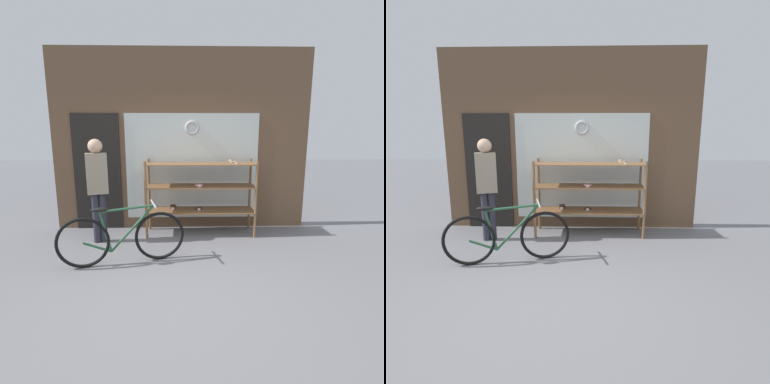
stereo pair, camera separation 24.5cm
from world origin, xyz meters
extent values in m
plane|color=slate|center=(0.00, 0.00, 0.00)|extent=(30.00, 30.00, 0.00)
cube|color=brown|center=(0.00, 2.25, 1.60)|extent=(4.60, 0.08, 3.20)
cube|color=silver|center=(0.20, 2.20, 1.15)|extent=(2.39, 0.02, 1.90)
cube|color=black|center=(-1.52, 2.19, 1.05)|extent=(0.84, 0.03, 2.10)
torus|color=#B7B7BC|center=(0.20, 2.18, 1.85)|extent=(0.26, 0.06, 0.26)
cylinder|color=brown|center=(-0.58, 1.61, 0.66)|extent=(0.04, 0.04, 1.31)
cylinder|color=brown|center=(1.25, 1.61, 0.66)|extent=(0.04, 0.04, 1.31)
cylinder|color=brown|center=(-0.58, 2.08, 0.66)|extent=(0.04, 0.04, 1.31)
cylinder|color=brown|center=(1.25, 2.08, 0.66)|extent=(0.04, 0.04, 1.31)
cube|color=brown|center=(0.34, 1.85, 0.42)|extent=(1.88, 0.52, 0.02)
cube|color=brown|center=(0.34, 1.85, 0.85)|extent=(1.88, 0.52, 0.02)
cube|color=brown|center=(0.34, 1.85, 1.24)|extent=(1.88, 0.52, 0.02)
ellipsoid|color=brown|center=(0.92, 1.77, 1.28)|extent=(0.08, 0.07, 0.06)
cube|color=white|center=(0.92, 1.72, 1.27)|extent=(0.05, 0.00, 0.04)
torus|color=#4C2D1E|center=(0.31, 1.89, 0.45)|extent=(0.13, 0.13, 0.04)
cube|color=white|center=(0.31, 1.82, 0.45)|extent=(0.05, 0.00, 0.04)
torus|color=pink|center=(0.31, 1.80, 0.88)|extent=(0.14, 0.14, 0.04)
cube|color=white|center=(0.31, 1.72, 0.88)|extent=(0.05, 0.00, 0.04)
cylinder|color=#422619|center=(-0.15, 1.95, 0.46)|extent=(0.11, 0.11, 0.06)
cube|color=white|center=(-0.15, 1.89, 0.45)|extent=(0.05, 0.00, 0.04)
ellipsoid|color=#AD7F4C|center=(0.87, 1.97, 1.28)|extent=(0.08, 0.07, 0.06)
cube|color=white|center=(0.87, 1.92, 1.27)|extent=(0.05, 0.00, 0.04)
torus|color=black|center=(-1.29, 0.52, 0.35)|extent=(0.69, 0.21, 0.70)
torus|color=black|center=(-0.29, 0.77, 0.35)|extent=(0.69, 0.21, 0.70)
cylinder|color=#235133|center=(-0.65, 0.68, 0.49)|extent=(0.60, 0.18, 0.63)
cylinder|color=#235133|center=(-0.71, 0.66, 0.78)|extent=(0.70, 0.21, 0.07)
cylinder|color=#235133|center=(-1.00, 0.59, 0.47)|extent=(0.16, 0.07, 0.57)
cylinder|color=#235133|center=(-1.11, 0.56, 0.27)|extent=(0.37, 0.12, 0.19)
ellipsoid|color=black|center=(-1.06, 0.58, 0.79)|extent=(0.24, 0.14, 0.06)
cylinder|color=#B2B2B7|center=(-0.37, 0.75, 0.82)|extent=(0.14, 0.45, 0.02)
cylinder|color=#282833|center=(-1.38, 1.47, 0.41)|extent=(0.11, 0.11, 0.81)
cylinder|color=#282833|center=(-1.27, 1.50, 0.41)|extent=(0.11, 0.11, 0.81)
cube|color=gray|center=(-1.33, 1.48, 1.14)|extent=(0.36, 0.27, 0.64)
sphere|color=tan|center=(-1.33, 1.48, 1.57)|extent=(0.22, 0.22, 0.22)
camera|label=1|loc=(0.06, -3.24, 1.82)|focal=28.00mm
camera|label=2|loc=(0.30, -3.24, 1.82)|focal=28.00mm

